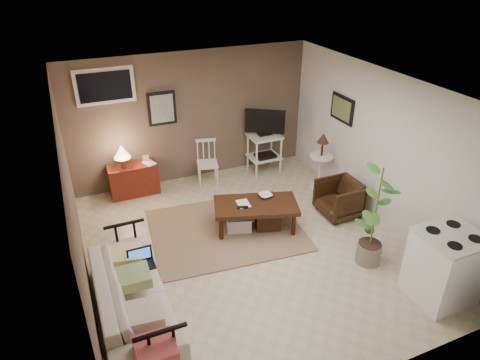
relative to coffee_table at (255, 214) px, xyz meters
name	(u,v)px	position (x,y,z in m)	size (l,w,h in m)	color
floor	(247,247)	(-0.31, -0.40, -0.27)	(5.00, 5.00, 0.00)	#C1B293
art_back	(162,108)	(-0.86, 2.08, 1.18)	(0.50, 0.03, 0.60)	black
art_right	(342,109)	(1.92, 0.65, 1.25)	(0.03, 0.60, 0.45)	black
window	(105,86)	(-1.76, 2.08, 1.68)	(0.96, 0.03, 0.60)	silver
rug	(226,230)	(-0.44, 0.13, -0.26)	(2.31, 1.85, 0.02)	#9A7359
coffee_table	(255,214)	(0.00, 0.00, 0.00)	(1.42, 1.02, 0.49)	#381B0F
sofa	(132,290)	(-2.11, -1.07, 0.13)	(2.04, 0.60, 0.80)	#F1E3D0
sofa_pillows	(139,296)	(-2.06, -1.31, 0.22)	(0.39, 1.94, 0.14)	beige
sofa_end_rails	(142,290)	(-1.99, -1.07, 0.07)	(0.55, 2.04, 0.69)	black
laptop	(141,260)	(-1.91, -0.72, 0.25)	(0.31, 0.23, 0.21)	black
red_console	(133,177)	(-1.54, 1.86, 0.07)	(0.85, 0.38, 0.99)	maroon
spindle_chair	(207,164)	(-0.17, 1.74, 0.12)	(0.45, 0.45, 0.83)	silver
tv_stand	(265,140)	(1.02, 1.75, 0.40)	(0.67, 0.49, 1.27)	silver
side_table	(322,155)	(1.63, 0.71, 0.41)	(0.41, 0.41, 1.10)	silver
armchair	(340,197)	(1.46, -0.16, 0.06)	(0.64, 0.60, 0.66)	black
potted_plant	(375,214)	(1.13, -1.37, 0.54)	(0.38, 0.38, 1.52)	gray
stove	(445,266)	(1.52, -2.27, 0.21)	(0.74, 0.69, 0.96)	white
bowl	(266,191)	(0.24, 0.13, 0.29)	(0.20, 0.05, 0.20)	#381B0F
book_table	(238,198)	(-0.27, 0.06, 0.31)	(0.18, 0.02, 0.25)	#381B0F
book_console	(145,159)	(-1.31, 1.76, 0.41)	(0.17, 0.02, 0.23)	#381B0F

